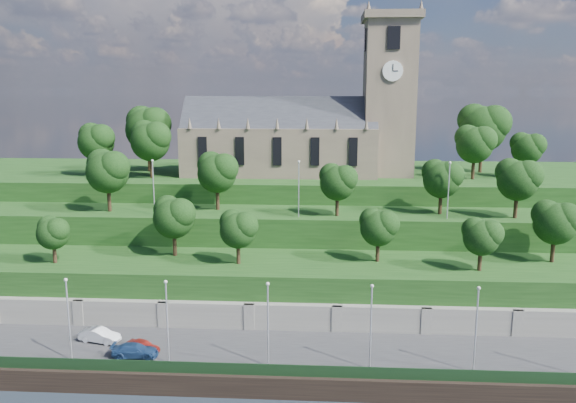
# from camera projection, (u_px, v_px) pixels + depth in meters

# --- Properties ---
(ground) EXTENTS (320.00, 320.00, 0.00)m
(ground) POSITION_uv_depth(u_px,v_px,m) (287.00, 399.00, 53.49)
(ground) COLOR black
(ground) RESTS_ON ground
(promenade) EXTENTS (160.00, 12.00, 2.00)m
(promenade) POSITION_uv_depth(u_px,v_px,m) (290.00, 360.00, 59.18)
(promenade) COLOR #2D2D30
(promenade) RESTS_ON ground
(quay_wall) EXTENTS (160.00, 0.50, 2.20)m
(quay_wall) POSITION_uv_depth(u_px,v_px,m) (287.00, 388.00, 53.23)
(quay_wall) COLOR black
(quay_wall) RESTS_ON ground
(fence) EXTENTS (160.00, 0.10, 1.20)m
(fence) POSITION_uv_depth(u_px,v_px,m) (287.00, 370.00, 53.58)
(fence) COLOR #163117
(fence) RESTS_ON promenade
(retaining_wall) EXTENTS (160.00, 2.10, 5.00)m
(retaining_wall) POSITION_uv_depth(u_px,v_px,m) (293.00, 323.00, 64.74)
(retaining_wall) COLOR slate
(retaining_wall) RESTS_ON ground
(embankment_lower) EXTENTS (160.00, 12.00, 8.00)m
(embankment_lower) POSITION_uv_depth(u_px,v_px,m) (296.00, 293.00, 70.36)
(embankment_lower) COLOR #163913
(embankment_lower) RESTS_ON ground
(embankment_upper) EXTENTS (160.00, 10.00, 12.00)m
(embankment_upper) POSITION_uv_depth(u_px,v_px,m) (299.00, 253.00, 80.75)
(embankment_upper) COLOR #163913
(embankment_upper) RESTS_ON ground
(hilltop) EXTENTS (160.00, 32.00, 15.00)m
(hilltop) POSITION_uv_depth(u_px,v_px,m) (304.00, 212.00, 101.04)
(hilltop) COLOR #163913
(hilltop) RESTS_ON ground
(church) EXTENTS (38.60, 12.35, 27.60)m
(church) POSITION_uv_depth(u_px,v_px,m) (308.00, 130.00, 94.18)
(church) COLOR brown
(church) RESTS_ON hilltop
(trees_lower) EXTENTS (66.55, 8.72, 7.76)m
(trees_lower) POSITION_uv_depth(u_px,v_px,m) (329.00, 224.00, 68.91)
(trees_lower) COLOR black
(trees_lower) RESTS_ON embankment_lower
(trees_upper) EXTENTS (62.66, 8.52, 8.89)m
(trees_upper) POSITION_uv_depth(u_px,v_px,m) (300.00, 174.00, 77.83)
(trees_upper) COLOR black
(trees_upper) RESTS_ON embankment_upper
(trees_hilltop) EXTENTS (76.46, 17.09, 11.83)m
(trees_hilltop) POSITION_uv_depth(u_px,v_px,m) (303.00, 133.00, 94.10)
(trees_hilltop) COLOR black
(trees_hilltop) RESTS_ON hilltop
(lamp_posts_promenade) EXTENTS (60.36, 0.36, 8.76)m
(lamp_posts_promenade) POSITION_uv_depth(u_px,v_px,m) (268.00, 319.00, 54.72)
(lamp_posts_promenade) COLOR #B2B2B7
(lamp_posts_promenade) RESTS_ON promenade
(lamp_posts_upper) EXTENTS (40.36, 0.36, 7.74)m
(lamp_posts_upper) POSITION_uv_depth(u_px,v_px,m) (299.00, 184.00, 75.81)
(lamp_posts_upper) COLOR #B2B2B7
(lamp_posts_upper) RESTS_ON embankment_upper
(car_left) EXTENTS (4.00, 2.82, 1.27)m
(car_left) POSITION_uv_depth(u_px,v_px,m) (143.00, 346.00, 58.71)
(car_left) COLOR maroon
(car_left) RESTS_ON promenade
(car_middle) EXTENTS (4.74, 2.53, 1.48)m
(car_middle) POSITION_uv_depth(u_px,v_px,m) (100.00, 335.00, 61.00)
(car_middle) COLOR silver
(car_middle) RESTS_ON promenade
(car_right) EXTENTS (4.83, 2.17, 1.37)m
(car_right) POSITION_uv_depth(u_px,v_px,m) (135.00, 350.00, 57.54)
(car_right) COLOR navy
(car_right) RESTS_ON promenade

